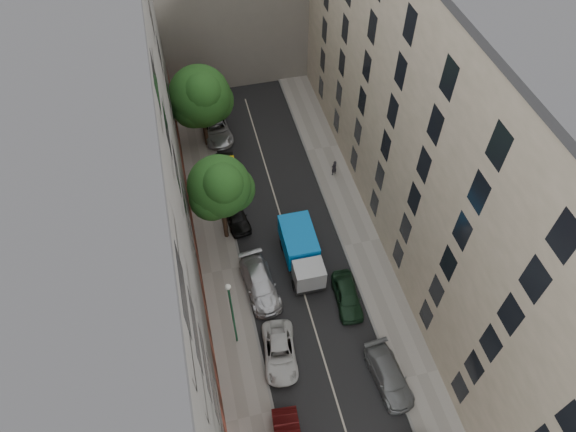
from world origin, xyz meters
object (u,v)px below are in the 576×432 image
object	(u,v)px
car_right_2	(347,296)
tree_mid	(221,189)
car_left_2	(280,352)
car_left_4	(236,215)
pedestrian	(334,168)
car_left_6	(216,128)
tarp_truck	(301,251)
car_left_5	(226,172)
car_left_3	(260,284)
car_right_1	(389,376)
lamp_post	(232,309)
tree_far	(201,98)

from	to	relation	value
car_right_2	tree_mid	world-z (taller)	tree_mid
car_left_2	car_left_4	world-z (taller)	car_left_4
pedestrian	car_left_6	bearing A→B (deg)	-63.13
car_right_2	pedestrian	xyz separation A→B (m)	(2.73, 12.19, 0.21)
tarp_truck	car_left_5	distance (m)	10.93
tarp_truck	car_left_6	distance (m)	16.43
car_left_4	car_left_5	xyz separation A→B (m)	(-0.00, 4.90, 0.02)
car_left_3	car_right_1	bearing A→B (deg)	-57.67
tarp_truck	car_left_6	world-z (taller)	tarp_truck
tarp_truck	car_left_5	bearing A→B (deg)	112.70
car_left_4	lamp_post	xyz separation A→B (m)	(-1.77, -10.42, 3.74)
tarp_truck	car_left_4	size ratio (longest dim) A/B	1.42
car_left_6	car_left_2	bearing A→B (deg)	-92.67
tree_mid	car_left_6	bearing A→B (deg)	85.52
car_left_4	tree_mid	bearing A→B (deg)	-128.02
tree_mid	car_left_3	bearing A→B (deg)	-74.05
car_left_2	tree_far	size ratio (longest dim) A/B	0.57
lamp_post	car_left_2	bearing A→B (deg)	-34.10
car_left_5	pedestrian	size ratio (longest dim) A/B	2.85
car_left_4	pedestrian	xyz separation A→B (m)	(9.13, 3.00, 0.22)
tarp_truck	car_right_2	xyz separation A→B (m)	(2.34, -3.97, -0.77)
car_left_5	pedestrian	bearing A→B (deg)	-5.01
car_right_2	car_left_2	bearing A→B (deg)	-147.57
car_left_5	car_right_2	xyz separation A→B (m)	(6.40, -14.09, -0.01)
tree_far	tree_mid	bearing A→B (deg)	-90.00
car_left_4	car_right_1	xyz separation A→B (m)	(7.20, -15.39, -0.02)
tarp_truck	car_left_3	bearing A→B (deg)	-154.76
car_right_1	car_left_5	bearing A→B (deg)	104.74
car_left_6	lamp_post	distance (m)	21.52
car_right_1	tree_far	xyz separation A→B (m)	(-8.10, 24.70, 4.69)
tree_mid	car_left_4	bearing A→B (deg)	59.65
car_left_5	tree_mid	size ratio (longest dim) A/B	0.53
tree_mid	lamp_post	distance (m)	9.01
car_left_3	car_right_2	size ratio (longest dim) A/B	1.25
car_left_4	car_right_1	bearing A→B (deg)	-72.60
car_left_3	tree_mid	distance (m)	7.36
tree_far	car_right_1	bearing A→B (deg)	-71.83
tarp_truck	car_right_2	bearing A→B (deg)	-58.67
car_left_2	car_left_5	size ratio (longest dim) A/B	1.05
car_left_2	car_right_1	xyz separation A→B (m)	(6.40, -3.23, 0.04)
tarp_truck	car_left_2	size ratio (longest dim) A/B	1.27
pedestrian	tarp_truck	bearing A→B (deg)	35.51
tree_mid	car_right_2	bearing A→B (deg)	-46.30
tree_far	car_right_2	bearing A→B (deg)	-68.45
car_left_5	tree_far	distance (m)	6.47
car_left_6	tree_mid	distance (m)	13.25
car_left_3	pedestrian	size ratio (longest dim) A/B	3.40
car_left_4	lamp_post	bearing A→B (deg)	-107.30
tree_far	lamp_post	size ratio (longest dim) A/B	1.14
car_left_6	car_left_4	bearing A→B (deg)	-94.83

